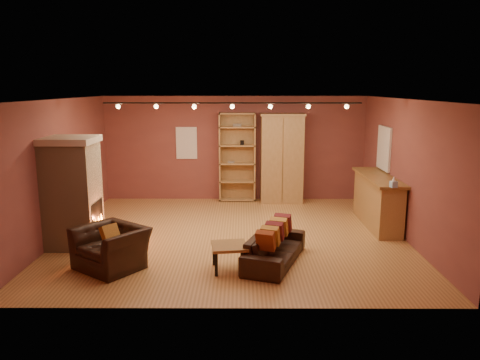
{
  "coord_description": "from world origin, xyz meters",
  "views": [
    {
      "loc": [
        0.2,
        -9.3,
        3.04
      ],
      "look_at": [
        0.16,
        0.2,
        1.14
      ],
      "focal_mm": 35.0,
      "sensor_mm": 36.0,
      "label": 1
    }
  ],
  "objects_px": {
    "armchair": "(111,241)",
    "coffee_table": "(229,248)",
    "loveseat": "(275,242)",
    "fireplace": "(73,192)",
    "armoire": "(282,158)",
    "bar_counter": "(377,200)",
    "bookcase": "(237,156)"
  },
  "relations": [
    {
      "from": "armchair",
      "to": "bookcase",
      "type": "bearing_deg",
      "value": 103.52
    },
    {
      "from": "armchair",
      "to": "loveseat",
      "type": "bearing_deg",
      "value": 41.93
    },
    {
      "from": "loveseat",
      "to": "armchair",
      "type": "bearing_deg",
      "value": 114.94
    },
    {
      "from": "bookcase",
      "to": "armoire",
      "type": "height_order",
      "value": "bookcase"
    },
    {
      "from": "coffee_table",
      "to": "armchair",
      "type": "bearing_deg",
      "value": 177.52
    },
    {
      "from": "fireplace",
      "to": "armoire",
      "type": "distance_m",
      "value": 5.57
    },
    {
      "from": "armoire",
      "to": "coffee_table",
      "type": "bearing_deg",
      "value": -104.77
    },
    {
      "from": "armoire",
      "to": "coffee_table",
      "type": "distance_m",
      "value": 5.02
    },
    {
      "from": "armoire",
      "to": "armchair",
      "type": "xyz_separation_m",
      "value": [
        -3.28,
        -4.7,
        -0.71
      ]
    },
    {
      "from": "bar_counter",
      "to": "armoire",
      "type": "bearing_deg",
      "value": 131.93
    },
    {
      "from": "fireplace",
      "to": "coffee_table",
      "type": "distance_m",
      "value": 3.34
    },
    {
      "from": "bookcase",
      "to": "bar_counter",
      "type": "bearing_deg",
      "value": -36.84
    },
    {
      "from": "bar_counter",
      "to": "armchair",
      "type": "bearing_deg",
      "value": -154.14
    },
    {
      "from": "armchair",
      "to": "coffee_table",
      "type": "relative_size",
      "value": 1.98
    },
    {
      "from": "loveseat",
      "to": "fireplace",
      "type": "bearing_deg",
      "value": 96.5
    },
    {
      "from": "loveseat",
      "to": "coffee_table",
      "type": "height_order",
      "value": "loveseat"
    },
    {
      "from": "fireplace",
      "to": "armchair",
      "type": "xyz_separation_m",
      "value": [
        1.01,
        -1.15,
        -0.58
      ]
    },
    {
      "from": "bookcase",
      "to": "bar_counter",
      "type": "relative_size",
      "value": 1.01
    },
    {
      "from": "armchair",
      "to": "coffee_table",
      "type": "height_order",
      "value": "armchair"
    },
    {
      "from": "armoire",
      "to": "bar_counter",
      "type": "xyz_separation_m",
      "value": [
        1.95,
        -2.17,
        -0.62
      ]
    },
    {
      "from": "bookcase",
      "to": "armchair",
      "type": "relative_size",
      "value": 1.82
    },
    {
      "from": "bookcase",
      "to": "armoire",
      "type": "bearing_deg",
      "value": -8.46
    },
    {
      "from": "fireplace",
      "to": "bookcase",
      "type": "bearing_deg",
      "value": 50.13
    },
    {
      "from": "bar_counter",
      "to": "loveseat",
      "type": "bearing_deg",
      "value": -136.79
    },
    {
      "from": "armoire",
      "to": "coffee_table",
      "type": "height_order",
      "value": "armoire"
    },
    {
      "from": "bookcase",
      "to": "loveseat",
      "type": "xyz_separation_m",
      "value": [
        0.7,
        -4.63,
        -0.84
      ]
    },
    {
      "from": "fireplace",
      "to": "armoire",
      "type": "bearing_deg",
      "value": 39.59
    },
    {
      "from": "fireplace",
      "to": "armoire",
      "type": "xyz_separation_m",
      "value": [
        4.29,
        3.55,
        0.13
      ]
    },
    {
      "from": "armoire",
      "to": "loveseat",
      "type": "distance_m",
      "value": 4.55
    },
    {
      "from": "armchair",
      "to": "fireplace",
      "type": "bearing_deg",
      "value": 168.09
    },
    {
      "from": "armoire",
      "to": "loveseat",
      "type": "height_order",
      "value": "armoire"
    },
    {
      "from": "armoire",
      "to": "bar_counter",
      "type": "height_order",
      "value": "armoire"
    }
  ]
}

